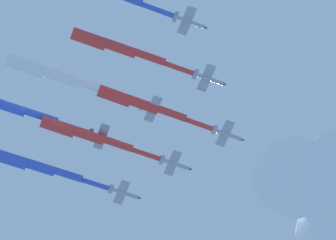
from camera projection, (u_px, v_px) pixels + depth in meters
name	position (u px, v px, depth m)	size (l,w,h in m)	color
jet_lead	(144.00, 105.00, 230.21)	(44.28, 8.44, 3.91)	#9EA3AD
jet_port_inner	(89.00, 136.00, 233.08)	(45.74, 8.77, 3.97)	#9EA3AD
jet_starboard_inner	(121.00, 49.00, 224.71)	(45.33, 8.73, 3.92)	#9EA3AD
jet_port_mid	(60.00, 77.00, 227.11)	(48.86, 8.42, 4.04)	#9EA3AD
jet_starboard_mid	(41.00, 168.00, 236.05)	(44.30, 9.20, 4.00)	#9EA3AD
jet_starboard_outer	(8.00, 107.00, 232.20)	(49.34, 9.40, 3.92)	#9EA3AD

